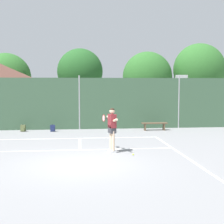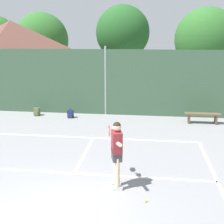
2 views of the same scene
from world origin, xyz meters
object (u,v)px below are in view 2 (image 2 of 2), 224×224
object	(u,v)px
backpack_navy	(70,114)
courtside_bench	(203,116)
backpack_olive	(37,112)
tennis_ball	(146,201)
tennis_player	(117,149)

from	to	relation	value
backpack_navy	courtside_bench	bearing A→B (deg)	-1.51
backpack_olive	tennis_ball	bearing A→B (deg)	-52.15
backpack_olive	backpack_navy	distance (m)	1.80
backpack_navy	courtside_bench	xyz separation A→B (m)	(6.27, -0.16, 0.17)
tennis_player	tennis_ball	bearing A→B (deg)	-37.15
backpack_olive	backpack_navy	world-z (taller)	same
tennis_player	backpack_navy	distance (m)	7.04
tennis_player	tennis_ball	distance (m)	1.46
tennis_ball	courtside_bench	world-z (taller)	courtside_bench
tennis_player	backpack_navy	bearing A→B (deg)	114.98
courtside_bench	backpack_olive	bearing A→B (deg)	177.52
tennis_player	backpack_olive	world-z (taller)	tennis_player
tennis_ball	courtside_bench	xyz separation A→B (m)	(2.53, 6.76, 0.33)
tennis_player	backpack_olive	distance (m)	8.11
tennis_player	courtside_bench	distance (m)	7.04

